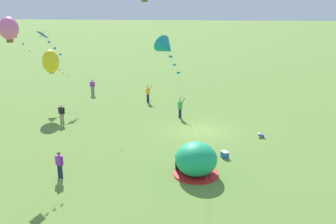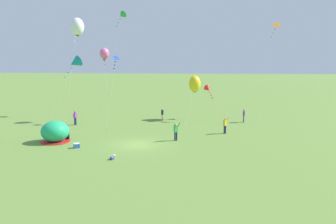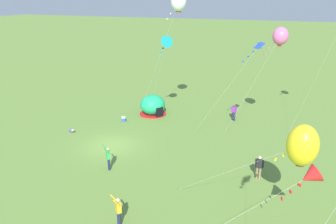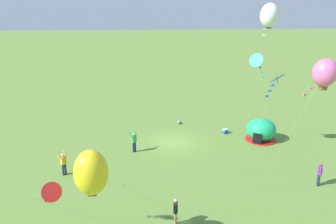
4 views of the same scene
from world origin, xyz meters
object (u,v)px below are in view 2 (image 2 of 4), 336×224
at_px(kite_green, 122,15).
at_px(kite_red, 208,89).
at_px(kite_yellow, 195,84).
at_px(cooler_box, 77,146).
at_px(person_flying_kite, 225,125).
at_px(kite_orange, 276,29).
at_px(person_near_tent, 162,114).
at_px(kite_teal, 75,63).
at_px(kite_white, 77,27).
at_px(kite_blue, 116,61).
at_px(person_arms_raised, 176,131).
at_px(person_watching_sky, 75,117).
at_px(person_strolling, 244,115).
at_px(popup_tent, 55,132).
at_px(kite_pink, 104,53).
at_px(toddler_crawling, 113,157).

bearing_deg(kite_green, kite_red, -13.39).
bearing_deg(kite_yellow, cooler_box, -123.42).
xyz_separation_m(person_flying_kite, kite_yellow, (-3.48, 8.78, 3.75)).
bearing_deg(kite_orange, person_near_tent, -167.13).
relative_size(kite_teal, kite_yellow, 1.10).
distance_m(cooler_box, kite_white, 12.36).
relative_size(kite_white, kite_blue, 1.44).
bearing_deg(kite_orange, kite_red, -175.05).
bearing_deg(kite_yellow, person_arms_raised, -97.56).
relative_size(person_watching_sky, person_strolling, 1.00).
xyz_separation_m(popup_tent, person_strolling, (19.78, 11.93, -0.03)).
relative_size(kite_blue, kite_yellow, 1.10).
xyz_separation_m(kite_blue, kite_red, (11.62, 4.14, -3.76)).
relative_size(person_arms_raised, person_watching_sky, 1.10).
bearing_deg(kite_red, person_flying_kite, -79.59).
distance_m(person_watching_sky, kite_orange, 28.24).
height_order(kite_white, kite_green, kite_green).
xyz_separation_m(kite_pink, kite_red, (13.51, 2.44, -4.72)).
xyz_separation_m(cooler_box, kite_blue, (0.72, 12.20, 7.59)).
distance_m(person_arms_raised, person_flying_kite, 6.28).
height_order(person_strolling, kite_white, kite_white).
distance_m(person_watching_sky, kite_pink, 9.09).
relative_size(person_arms_raised, kite_yellow, 0.25).
bearing_deg(kite_pink, kite_green, 77.84).
distance_m(person_arms_raised, kite_yellow, 13.07).
xyz_separation_m(kite_red, kite_teal, (-13.67, -12.41, 3.66)).
relative_size(kite_orange, kite_yellow, 1.66).
height_order(toddler_crawling, person_watching_sky, person_watching_sky).
bearing_deg(kite_green, person_flying_kite, -40.74).
height_order(kite_red, kite_yellow, kite_yellow).
xyz_separation_m(toddler_crawling, person_flying_kite, (9.80, 10.25, 0.82)).
bearing_deg(person_arms_raised, kite_teal, 177.93).
bearing_deg(person_strolling, person_watching_sky, -170.10).
height_order(cooler_box, person_near_tent, person_near_tent).
xyz_separation_m(person_watching_sky, kite_blue, (4.77, 1.98, 6.84)).
bearing_deg(kite_orange, kite_green, 174.06).
bearing_deg(kite_teal, kite_pink, 89.11).
bearing_deg(kite_green, person_strolling, -17.72).
height_order(kite_orange, kite_yellow, kite_orange).
height_order(kite_pink, kite_teal, kite_pink).
distance_m(kite_pink, kite_yellow, 12.55).
bearing_deg(kite_blue, person_arms_raised, -46.60).
relative_size(person_watching_sky, person_near_tent, 1.00).
relative_size(kite_pink, kite_teal, 1.13).
bearing_deg(kite_green, popup_tent, -99.40).
relative_size(cooler_box, kite_green, 0.04).
bearing_deg(kite_green, person_near_tent, -40.83).
xyz_separation_m(cooler_box, person_watching_sky, (-4.05, 10.22, 0.74)).
xyz_separation_m(person_arms_raised, person_near_tent, (-2.50, 10.19, -0.03)).
xyz_separation_m(popup_tent, kite_pink, (1.71, 11.95, 7.77)).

